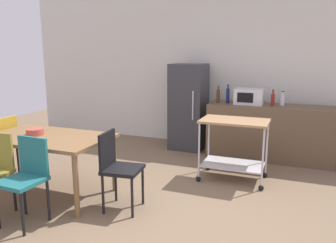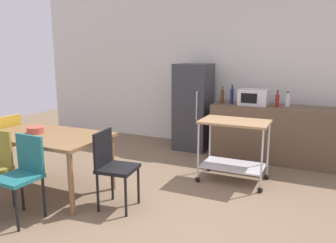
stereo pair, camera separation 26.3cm
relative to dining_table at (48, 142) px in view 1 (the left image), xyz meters
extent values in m
plane|color=brown|center=(1.49, -0.07, -0.67)|extent=(12.00, 12.00, 0.00)
cube|color=silver|center=(1.49, 3.13, 0.78)|extent=(8.40, 0.12, 2.90)
cube|color=brown|center=(2.39, 2.53, -0.22)|extent=(2.00, 0.64, 0.90)
cube|color=brown|center=(0.00, 0.00, 0.06)|extent=(1.50, 0.90, 0.04)
cylinder|color=brown|center=(0.69, -0.39, -0.32)|extent=(0.06, 0.06, 0.71)
cylinder|color=brown|center=(-0.69, 0.39, -0.32)|extent=(0.06, 0.06, 0.71)
cylinder|color=brown|center=(0.69, 0.39, -0.32)|extent=(0.06, 0.06, 0.71)
cube|color=black|center=(1.05, -0.02, -0.20)|extent=(0.44, 0.44, 0.04)
cube|color=black|center=(0.87, -0.04, 0.02)|extent=(0.07, 0.38, 0.40)
cylinder|color=black|center=(1.24, -0.17, -0.45)|extent=(0.03, 0.03, 0.45)
cylinder|color=black|center=(1.20, 0.16, -0.45)|extent=(0.03, 0.03, 0.45)
cylinder|color=black|center=(0.90, -0.21, -0.45)|extent=(0.03, 0.03, 0.45)
cylinder|color=black|center=(0.86, 0.13, -0.45)|extent=(0.03, 0.03, 0.45)
cube|color=#1E666B|center=(0.27, -0.71, -0.20)|extent=(0.42, 0.42, 0.04)
cube|color=#1E666B|center=(0.28, -0.53, 0.02)|extent=(0.38, 0.05, 0.40)
cylinder|color=black|center=(0.43, -0.89, -0.45)|extent=(0.03, 0.03, 0.45)
cylinder|color=black|center=(0.11, -0.54, -0.45)|extent=(0.03, 0.03, 0.45)
cylinder|color=black|center=(0.45, -0.55, -0.45)|extent=(0.03, 0.03, 0.45)
cube|color=gold|center=(-0.83, 0.15, 0.02)|extent=(0.04, 0.38, 0.40)
cylinder|color=black|center=(-1.18, 0.31, -0.45)|extent=(0.03, 0.03, 0.45)
cylinder|color=black|center=(-0.84, 0.32, -0.45)|extent=(0.03, 0.03, 0.45)
cylinder|color=black|center=(-0.05, -0.52, -0.45)|extent=(0.03, 0.03, 0.45)
cube|color=#333338|center=(0.94, 2.63, 0.10)|extent=(0.60, 0.60, 1.55)
cylinder|color=silver|center=(1.12, 2.31, 0.18)|extent=(0.02, 0.02, 0.50)
cube|color=#A37A51|center=(2.02, 1.34, 0.16)|extent=(0.90, 0.56, 0.03)
cube|color=silver|center=(2.02, 1.34, -0.45)|extent=(0.83, 0.52, 0.02)
cylinder|color=silver|center=(1.60, 1.09, -0.22)|extent=(0.02, 0.02, 0.76)
sphere|color=black|center=(1.60, 1.09, -0.64)|extent=(0.07, 0.07, 0.07)
cylinder|color=silver|center=(2.44, 1.09, -0.22)|extent=(0.02, 0.02, 0.76)
sphere|color=black|center=(2.44, 1.09, -0.64)|extent=(0.07, 0.07, 0.07)
cylinder|color=silver|center=(1.60, 1.59, -0.22)|extent=(0.02, 0.02, 0.76)
sphere|color=black|center=(1.60, 1.59, -0.64)|extent=(0.07, 0.07, 0.07)
cylinder|color=silver|center=(2.44, 1.59, -0.22)|extent=(0.02, 0.02, 0.76)
sphere|color=black|center=(2.44, 1.59, -0.64)|extent=(0.07, 0.07, 0.07)
cylinder|color=#4C2D19|center=(1.52, 2.47, 0.34)|extent=(0.06, 0.06, 0.23)
cylinder|color=#4C2D19|center=(1.52, 2.47, 0.48)|extent=(0.03, 0.03, 0.05)
cylinder|color=black|center=(1.52, 2.47, 0.51)|extent=(0.03, 0.03, 0.01)
cylinder|color=navy|center=(1.68, 2.47, 0.35)|extent=(0.06, 0.06, 0.25)
cylinder|color=navy|center=(1.68, 2.47, 0.51)|extent=(0.03, 0.03, 0.06)
cylinder|color=black|center=(1.68, 2.47, 0.54)|extent=(0.03, 0.03, 0.01)
cube|color=silver|center=(2.04, 2.49, 0.36)|extent=(0.46, 0.34, 0.26)
cube|color=black|center=(2.00, 2.32, 0.36)|extent=(0.25, 0.01, 0.16)
cylinder|color=maroon|center=(2.41, 2.47, 0.32)|extent=(0.06, 0.06, 0.19)
cylinder|color=maroon|center=(2.41, 2.47, 0.45)|extent=(0.03, 0.03, 0.06)
cylinder|color=black|center=(2.41, 2.47, 0.49)|extent=(0.03, 0.03, 0.01)
cylinder|color=silver|center=(2.55, 2.59, 0.32)|extent=(0.08, 0.08, 0.17)
cylinder|color=silver|center=(2.55, 2.59, 0.42)|extent=(0.03, 0.03, 0.05)
cylinder|color=black|center=(2.55, 2.59, 0.45)|extent=(0.04, 0.04, 0.01)
cylinder|color=#B24C3F|center=(-0.17, -0.01, 0.12)|extent=(0.21, 0.21, 0.08)
camera|label=1|loc=(2.83, -3.13, 1.07)|focal=35.86mm
camera|label=2|loc=(3.07, -3.02, 1.07)|focal=35.86mm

